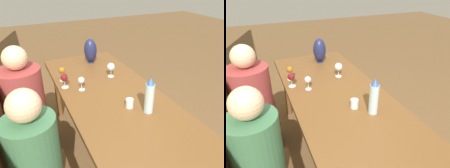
% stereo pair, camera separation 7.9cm
% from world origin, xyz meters
% --- Properties ---
extents(ground_plane, '(14.00, 14.00, 0.00)m').
position_xyz_m(ground_plane, '(0.00, 0.00, 0.00)').
color(ground_plane, brown).
extents(dining_table, '(2.36, 0.85, 0.76)m').
position_xyz_m(dining_table, '(0.00, 0.00, 0.68)').
color(dining_table, brown).
rests_on(dining_table, ground_plane).
extents(water_bottle, '(0.07, 0.07, 0.30)m').
position_xyz_m(water_bottle, '(-0.26, -0.14, 0.90)').
color(water_bottle, '#ADCCD6').
rests_on(water_bottle, dining_table).
extents(water_tumbler, '(0.06, 0.06, 0.08)m').
position_xyz_m(water_tumbler, '(-0.14, -0.04, 0.79)').
color(water_tumbler, silver).
rests_on(water_tumbler, dining_table).
extents(vase, '(0.15, 0.15, 0.29)m').
position_xyz_m(vase, '(0.91, -0.09, 0.91)').
color(vase, '#1E234C').
rests_on(vase, dining_table).
extents(wine_glass_0, '(0.07, 0.07, 0.14)m').
position_xyz_m(wine_glass_0, '(0.57, 0.34, 0.86)').
color(wine_glass_0, silver).
rests_on(wine_glass_0, dining_table).
extents(wine_glass_1, '(0.08, 0.08, 0.15)m').
position_xyz_m(wine_glass_1, '(0.45, -0.14, 0.86)').
color(wine_glass_1, silver).
rests_on(wine_glass_1, dining_table).
extents(wine_glass_2, '(0.06, 0.06, 0.13)m').
position_xyz_m(wine_glass_2, '(0.30, 0.22, 0.85)').
color(wine_glass_2, silver).
rests_on(wine_glass_2, dining_table).
extents(wine_glass_3, '(0.07, 0.07, 0.13)m').
position_xyz_m(wine_glass_3, '(0.41, 0.35, 0.85)').
color(wine_glass_3, silver).
rests_on(wine_glass_3, dining_table).
extents(chair_far, '(0.44, 0.44, 0.90)m').
position_xyz_m(chair_far, '(0.53, 0.81, 0.48)').
color(chair_far, brown).
rests_on(chair_far, ground_plane).
extents(person_near, '(0.34, 0.34, 1.16)m').
position_xyz_m(person_near, '(-0.26, 0.72, 0.62)').
color(person_near, '#2D2D38').
rests_on(person_near, ground_plane).
extents(person_far, '(0.40, 0.40, 1.18)m').
position_xyz_m(person_far, '(0.53, 0.72, 0.62)').
color(person_far, '#2D2D38').
rests_on(person_far, ground_plane).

